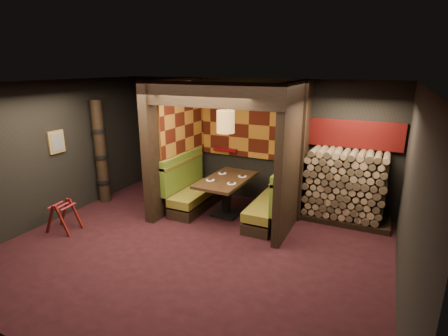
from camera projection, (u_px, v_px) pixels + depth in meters
floor at (193, 250)px, 6.17m from camera, size 6.50×5.50×0.02m
ceiling at (188, 83)px, 5.36m from camera, size 6.50×5.50×0.02m
wall_back at (251, 141)px, 8.16m from camera, size 6.50×0.02×2.85m
wall_front at (45, 248)px, 3.37m from camera, size 6.50×0.02×2.85m
wall_left at (52, 152)px, 7.10m from camera, size 0.02×5.50×2.85m
wall_right at (412, 204)px, 4.43m from camera, size 0.02×5.50×2.85m
partition_left at (176, 145)px, 7.75m from camera, size 0.20×2.20×2.85m
partition_right at (294, 157)px, 6.71m from camera, size 0.15×2.10×2.85m
header_beam at (208, 95)px, 6.04m from camera, size 2.85×0.18×0.44m
tapa_back_panel at (249, 124)px, 8.01m from camera, size 2.40×0.06×1.55m
tapa_side_panel at (184, 125)px, 7.73m from camera, size 0.04×1.85×1.45m
lacquer_shelf at (225, 149)px, 8.38m from camera, size 0.60×0.12×0.07m
booth_bench_left at (192, 191)px, 7.88m from camera, size 0.68×1.60×1.14m
booth_bench_right at (273, 204)px, 7.10m from camera, size 0.68×1.60×1.14m
dining_table at (227, 189)px, 7.44m from camera, size 0.90×1.59×0.82m
place_settings at (227, 178)px, 7.37m from camera, size 0.69×0.73×0.03m
pendant_lamp at (226, 122)px, 6.99m from camera, size 0.36×0.36×1.04m
framed_picture at (57, 142)px, 7.12m from camera, size 0.05×0.36×0.46m
luggage_rack at (63, 215)px, 6.78m from camera, size 0.64×0.49×0.64m
totem_column at (101, 153)px, 8.04m from camera, size 0.31×0.31×2.40m
firewood_stack at (348, 187)px, 7.06m from camera, size 1.73×0.70×1.50m
mosaic_header at (355, 134)px, 7.05m from camera, size 1.83×0.10×0.56m
bay_front_post at (302, 155)px, 6.90m from camera, size 0.08×0.08×2.85m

